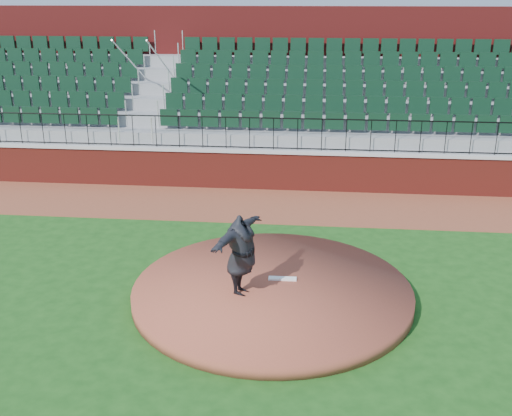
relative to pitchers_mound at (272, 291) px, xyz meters
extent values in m
plane|color=#174814|center=(-0.52, 0.31, -0.12)|extent=(90.00, 90.00, 0.00)
cube|color=brown|center=(-0.52, 5.71, -0.12)|extent=(34.00, 3.20, 0.01)
cube|color=maroon|center=(-0.52, 7.31, 0.47)|extent=(34.00, 0.35, 1.20)
cube|color=#B7B7B7|center=(-0.52, 7.31, 1.12)|extent=(34.00, 0.45, 0.10)
cube|color=maroon|center=(-0.52, 12.84, 2.62)|extent=(34.00, 0.50, 5.50)
cylinder|color=brown|center=(0.00, 0.00, 0.00)|extent=(5.77, 5.77, 0.25)
cube|color=white|center=(0.20, 0.32, 0.14)|extent=(0.60, 0.16, 0.04)
imported|color=black|center=(-0.59, -0.37, 0.97)|extent=(1.17, 2.14, 1.68)
camera|label=1|loc=(0.77, -11.06, 5.85)|focal=41.93mm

